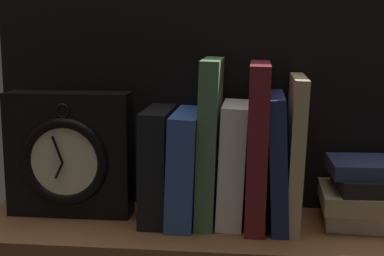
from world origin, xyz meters
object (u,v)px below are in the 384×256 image
book_blue_modern (186,166)px  book_white_catcher (233,163)px  book_green_romantic (210,141)px  book_navy_bierce (277,160)px  book_stack_side (379,194)px  framed_clock (69,155)px  book_black_skeptic (158,164)px  book_maroon_dawkins (258,144)px  book_tan_shortstories (295,151)px

book_blue_modern → book_white_catcher: book_white_catcher is taller
book_green_romantic → book_white_catcher: 5.09cm
book_navy_bierce → book_stack_side: (15.88, 0.73, -5.21)cm
book_stack_side → book_green_romantic: bearing=-178.4°
framed_clock → book_stack_side: size_ratio=1.13×
book_white_catcher → book_blue_modern: bearing=180.0°
book_black_skeptic → book_maroon_dawkins: size_ratio=0.71×
book_black_skeptic → book_navy_bierce: size_ratio=0.87×
book_blue_modern → book_white_catcher: 7.62cm
book_navy_bierce → book_tan_shortstories: size_ratio=0.88×
book_white_catcher → framed_clock: bearing=179.9°
book_maroon_dawkins → book_green_romantic: bearing=180.0°
book_green_romantic → book_stack_side: book_green_romantic is taller
book_white_catcher → book_maroon_dawkins: bearing=0.0°
book_white_catcher → book_navy_bierce: bearing=0.0°
book_green_romantic → book_maroon_dawkins: (7.57, 0.00, -0.28)cm
book_tan_shortstories → framed_clock: 36.46cm
book_black_skeptic → book_navy_bierce: bearing=0.0°
book_blue_modern → book_navy_bierce: bearing=0.0°
book_blue_modern → book_white_catcher: (7.58, 0.00, 0.73)cm
book_blue_modern → framed_clock: 19.32cm
book_white_catcher → book_navy_bierce: 6.97cm
book_black_skeptic → book_navy_bierce: book_navy_bierce is taller
book_blue_modern → book_green_romantic: (3.84, 0.00, 4.18)cm
framed_clock → book_stack_side: bearing=0.8°
book_white_catcher → book_maroon_dawkins: (3.82, 0.00, 3.16)cm
book_blue_modern → book_green_romantic: bearing=0.0°
book_maroon_dawkins → framed_clock: bearing=179.9°
book_green_romantic → book_navy_bierce: bearing=0.0°
book_white_catcher → book_maroon_dawkins: 4.96cm
book_tan_shortstories → book_green_romantic: bearing=180.0°
book_blue_modern → book_navy_bierce: (14.51, 0.00, 1.49)cm
book_blue_modern → book_white_catcher: size_ratio=0.92×
book_navy_bierce → book_stack_side: 16.73cm
book_navy_bierce → book_stack_side: size_ratio=1.14×
book_maroon_dawkins → book_blue_modern: bearing=180.0°
book_navy_bierce → book_tan_shortstories: bearing=0.0°
book_black_skeptic → book_tan_shortstories: bearing=0.0°
book_blue_modern → book_green_romantic: size_ratio=0.68×
book_black_skeptic → book_stack_side: book_black_skeptic is taller
book_maroon_dawkins → book_navy_bierce: (3.11, 0.00, -2.40)cm
book_black_skeptic → book_navy_bierce: 19.03cm
book_black_skeptic → framed_clock: framed_clock is taller
book_navy_bierce → book_maroon_dawkins: bearing=180.0°
book_black_skeptic → book_stack_side: bearing=1.2°
book_green_romantic → book_maroon_dawkins: book_green_romantic is taller
book_maroon_dawkins → book_stack_side: bearing=2.2°
book_blue_modern → book_maroon_dawkins: size_ratio=0.69×
book_tan_shortstories → book_white_catcher: bearing=180.0°
book_green_romantic → book_white_catcher: bearing=0.0°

